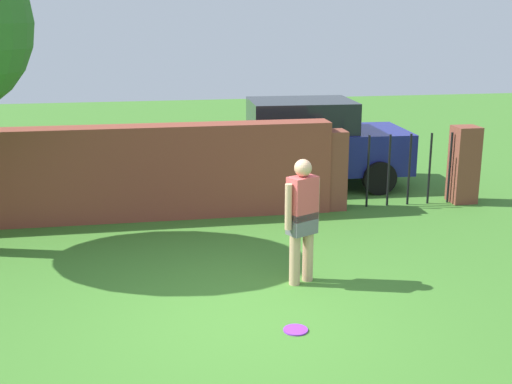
# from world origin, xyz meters

# --- Properties ---
(ground_plane) EXTENTS (40.00, 40.00, 0.00)m
(ground_plane) POSITION_xyz_m (0.00, 0.00, 0.00)
(ground_plane) COLOR #3D7528
(brick_wall) EXTENTS (7.22, 0.50, 1.58)m
(brick_wall) POSITION_xyz_m (-1.50, 4.08, 0.79)
(brick_wall) COLOR brown
(brick_wall) RESTS_ON ground
(person) EXTENTS (0.49, 0.36, 1.62)m
(person) POSITION_xyz_m (0.87, 0.89, 0.90)
(person) COLOR tan
(person) RESTS_ON ground
(fence_gate) EXTENTS (2.92, 0.44, 1.40)m
(fence_gate) POSITION_xyz_m (3.45, 4.08, 0.70)
(fence_gate) COLOR brown
(fence_gate) RESTS_ON ground
(car) EXTENTS (4.26, 2.05, 1.72)m
(car) POSITION_xyz_m (2.05, 5.76, 0.86)
(car) COLOR navy
(car) RESTS_ON ground
(frisbee_purple) EXTENTS (0.27, 0.27, 0.02)m
(frisbee_purple) POSITION_xyz_m (0.49, -0.42, 0.01)
(frisbee_purple) COLOR purple
(frisbee_purple) RESTS_ON ground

